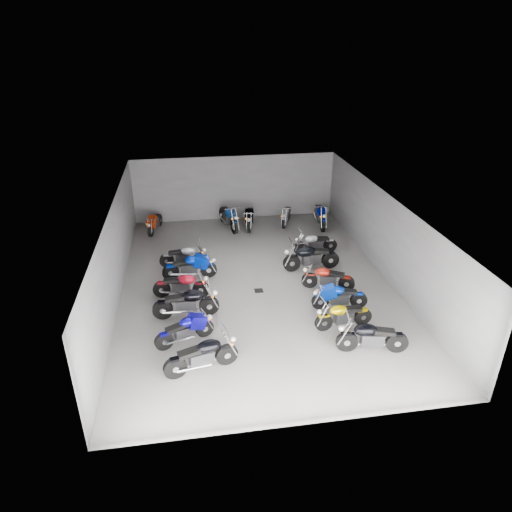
# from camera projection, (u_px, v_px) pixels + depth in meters

# --- Properties ---
(ground) EXTENTS (14.00, 14.00, 0.00)m
(ground) POSITION_uv_depth(u_px,v_px,m) (257.00, 284.00, 17.30)
(ground) COLOR gray
(ground) RESTS_ON ground
(wall_back) EXTENTS (10.00, 0.10, 3.20)m
(wall_back) POSITION_uv_depth(u_px,v_px,m) (235.00, 188.00, 22.80)
(wall_back) COLOR slate
(wall_back) RESTS_ON ground
(wall_left) EXTENTS (0.10, 14.00, 3.20)m
(wall_left) POSITION_uv_depth(u_px,v_px,m) (115.00, 255.00, 15.90)
(wall_left) COLOR slate
(wall_left) RESTS_ON ground
(wall_right) EXTENTS (0.10, 14.00, 3.20)m
(wall_right) POSITION_uv_depth(u_px,v_px,m) (387.00, 237.00, 17.29)
(wall_right) COLOR slate
(wall_right) RESTS_ON ground
(ceiling) EXTENTS (10.00, 14.00, 0.04)m
(ceiling) POSITION_uv_depth(u_px,v_px,m) (257.00, 204.00, 15.88)
(ceiling) COLOR black
(ceiling) RESTS_ON wall_back
(drain_grate) EXTENTS (0.32, 0.32, 0.01)m
(drain_grate) POSITION_uv_depth(u_px,v_px,m) (259.00, 291.00, 16.85)
(drain_grate) COLOR black
(drain_grate) RESTS_ON ground
(motorcycle_left_a) EXTENTS (2.12, 0.68, 0.95)m
(motorcycle_left_a) POSITION_uv_depth(u_px,v_px,m) (202.00, 355.00, 12.67)
(motorcycle_left_a) COLOR black
(motorcycle_left_a) RESTS_ON ground
(motorcycle_left_b) EXTENTS (1.83, 0.82, 0.84)m
(motorcycle_left_b) POSITION_uv_depth(u_px,v_px,m) (185.00, 330.00, 13.85)
(motorcycle_left_b) COLOR black
(motorcycle_left_b) RESTS_ON ground
(motorcycle_left_c) EXTENTS (2.21, 0.43, 0.97)m
(motorcycle_left_c) POSITION_uv_depth(u_px,v_px,m) (187.00, 303.00, 15.11)
(motorcycle_left_c) COLOR black
(motorcycle_left_c) RESTS_ON ground
(motorcycle_left_d) EXTENTS (2.03, 0.50, 0.89)m
(motorcycle_left_d) POSITION_uv_depth(u_px,v_px,m) (182.00, 285.00, 16.25)
(motorcycle_left_d) COLOR black
(motorcycle_left_d) RESTS_ON ground
(motorcycle_left_e) EXTENTS (2.09, 0.40, 0.92)m
(motorcycle_left_e) POSITION_uv_depth(u_px,v_px,m) (190.00, 267.00, 17.49)
(motorcycle_left_e) COLOR black
(motorcycle_left_e) RESTS_ON ground
(motorcycle_left_f) EXTENTS (1.94, 0.42, 0.85)m
(motorcycle_left_f) POSITION_uv_depth(u_px,v_px,m) (184.00, 256.00, 18.39)
(motorcycle_left_f) COLOR black
(motorcycle_left_f) RESTS_ON ground
(motorcycle_right_a) EXTENTS (2.13, 0.57, 0.94)m
(motorcycle_right_a) POSITION_uv_depth(u_px,v_px,m) (372.00, 337.00, 13.44)
(motorcycle_right_a) COLOR black
(motorcycle_right_a) RESTS_ON ground
(motorcycle_right_b) EXTENTS (1.94, 0.43, 0.85)m
(motorcycle_right_b) POSITION_uv_depth(u_px,v_px,m) (343.00, 315.00, 14.56)
(motorcycle_right_b) COLOR black
(motorcycle_right_b) RESTS_ON ground
(motorcycle_right_c) EXTENTS (1.94, 0.43, 0.85)m
(motorcycle_right_c) POSITION_uv_depth(u_px,v_px,m) (339.00, 297.00, 15.59)
(motorcycle_right_c) COLOR black
(motorcycle_right_c) RESTS_ON ground
(motorcycle_right_d) EXTENTS (1.90, 0.76, 0.86)m
(motorcycle_right_d) POSITION_uv_depth(u_px,v_px,m) (327.00, 278.00, 16.77)
(motorcycle_right_d) COLOR black
(motorcycle_right_d) RESTS_ON ground
(motorcycle_right_e) EXTENTS (2.31, 0.46, 1.01)m
(motorcycle_right_e) POSITION_uv_depth(u_px,v_px,m) (311.00, 257.00, 18.14)
(motorcycle_right_e) COLOR black
(motorcycle_right_e) RESTS_ON ground
(motorcycle_right_f) EXTENTS (1.96, 0.42, 0.86)m
(motorcycle_right_f) POSITION_uv_depth(u_px,v_px,m) (315.00, 243.00, 19.53)
(motorcycle_right_f) COLOR black
(motorcycle_right_f) RESTS_ON ground
(motorcycle_back_a) EXTENTS (0.63, 1.88, 0.84)m
(motorcycle_back_a) POSITION_uv_depth(u_px,v_px,m) (155.00, 222.00, 21.70)
(motorcycle_back_a) COLOR black
(motorcycle_back_a) RESTS_ON ground
(motorcycle_back_c) EXTENTS (0.74, 2.33, 1.04)m
(motorcycle_back_c) POSITION_uv_depth(u_px,v_px,m) (229.00, 217.00, 22.05)
(motorcycle_back_c) COLOR black
(motorcycle_back_c) RESTS_ON ground
(motorcycle_back_d) EXTENTS (0.60, 2.16, 0.96)m
(motorcycle_back_d) POSITION_uv_depth(u_px,v_px,m) (250.00, 217.00, 22.17)
(motorcycle_back_d) COLOR black
(motorcycle_back_d) RESTS_ON ground
(motorcycle_back_e) EXTENTS (0.82, 1.82, 0.84)m
(motorcycle_back_e) POSITION_uv_depth(u_px,v_px,m) (286.00, 215.00, 22.59)
(motorcycle_back_e) COLOR black
(motorcycle_back_e) RESTS_ON ground
(motorcycle_back_f) EXTENTS (0.53, 2.35, 1.03)m
(motorcycle_back_f) POSITION_uv_depth(u_px,v_px,m) (320.00, 215.00, 22.30)
(motorcycle_back_f) COLOR black
(motorcycle_back_f) RESTS_ON ground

